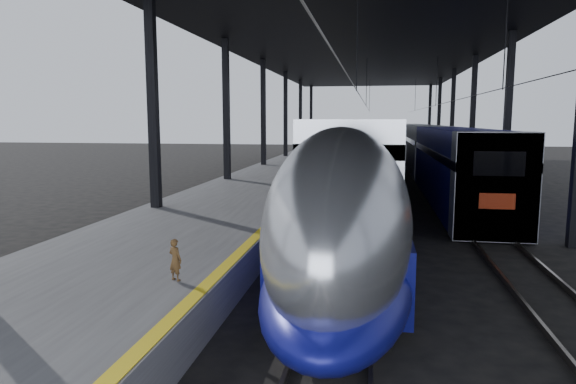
# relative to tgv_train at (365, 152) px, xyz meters

# --- Properties ---
(ground) EXTENTS (160.00, 160.00, 0.00)m
(ground) POSITION_rel_tgv_train_xyz_m (-2.00, -24.37, -2.07)
(ground) COLOR black
(ground) RESTS_ON ground
(platform) EXTENTS (6.00, 80.00, 1.00)m
(platform) POSITION_rel_tgv_train_xyz_m (-5.50, -4.37, -1.57)
(platform) COLOR #4C4C4F
(platform) RESTS_ON ground
(yellow_strip) EXTENTS (0.30, 80.00, 0.01)m
(yellow_strip) POSITION_rel_tgv_train_xyz_m (-2.70, -4.37, -1.07)
(yellow_strip) COLOR yellow
(yellow_strip) RESTS_ON platform
(rails) EXTENTS (6.52, 80.00, 0.16)m
(rails) POSITION_rel_tgv_train_xyz_m (2.50, -4.37, -1.99)
(rails) COLOR slate
(rails) RESTS_ON ground
(canopy) EXTENTS (18.00, 75.00, 9.47)m
(canopy) POSITION_rel_tgv_train_xyz_m (-0.10, -4.37, 7.04)
(canopy) COLOR black
(canopy) RESTS_ON ground
(tgv_train) EXTENTS (3.09, 65.20, 4.43)m
(tgv_train) POSITION_rel_tgv_train_xyz_m (0.00, 0.00, 0.00)
(tgv_train) COLOR #A9ABB0
(tgv_train) RESTS_ON ground
(second_train) EXTENTS (2.91, 56.05, 4.00)m
(second_train) POSITION_rel_tgv_train_xyz_m (5.00, 7.85, -0.04)
(second_train) COLOR navy
(second_train) RESTS_ON ground
(child) EXTENTS (0.39, 0.34, 0.91)m
(child) POSITION_rel_tgv_train_xyz_m (-3.45, -28.22, -0.62)
(child) COLOR #51361B
(child) RESTS_ON platform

